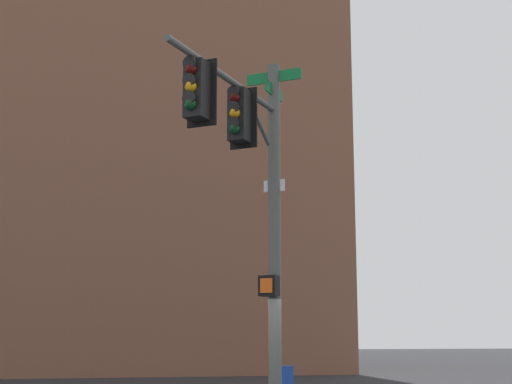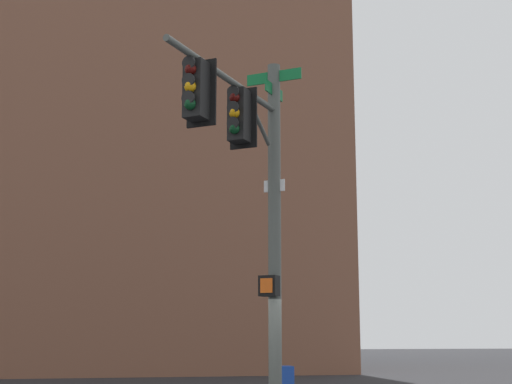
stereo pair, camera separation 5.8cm
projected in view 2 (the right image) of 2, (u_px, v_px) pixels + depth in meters
signal_pole_assembly at (253, 183)px, 14.60m from camera, size 3.20×3.81×7.34m
building_brick_midblock at (124, 134)px, 49.60m from camera, size 21.82×14.02×29.30m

